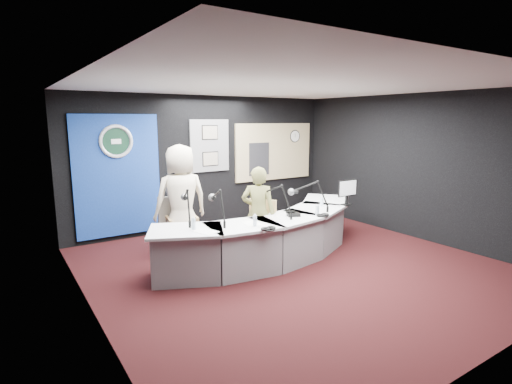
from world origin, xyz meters
TOP-DOWN VIEW (x-y plane):
  - ground at (0.00, 0.00)m, footprint 6.00×6.00m
  - ceiling at (0.00, 0.00)m, footprint 6.00×6.00m
  - wall_back at (0.00, 3.00)m, footprint 6.00×0.02m
  - wall_front at (0.00, -3.00)m, footprint 6.00×0.02m
  - wall_left at (-3.00, 0.00)m, footprint 0.02×6.00m
  - wall_right at (3.00, 0.00)m, footprint 0.02×6.00m
  - broadcast_desk at (-0.05, 0.55)m, footprint 4.50×1.90m
  - backdrop_panel at (-1.90, 2.97)m, footprint 1.60×0.05m
  - agency_seal at (-1.90, 2.93)m, footprint 0.63×0.07m
  - seal_center at (-1.90, 2.94)m, footprint 0.48×0.01m
  - pinboard at (0.05, 2.97)m, footprint 0.90×0.04m
  - framed_photo_upper at (0.05, 2.94)m, footprint 0.34×0.02m
  - framed_photo_lower at (0.05, 2.94)m, footprint 0.34×0.02m
  - booth_window_frame at (1.75, 2.97)m, footprint 2.12×0.06m
  - booth_glow at (1.75, 2.96)m, footprint 2.00×0.02m
  - equipment_rack at (1.30, 2.94)m, footprint 0.55×0.02m
  - wall_clock at (2.35, 2.94)m, footprint 0.28×0.01m
  - armchair_left at (-1.21, 1.61)m, footprint 0.62×0.62m
  - armchair_right at (-0.24, 0.66)m, footprint 0.78×0.78m
  - draped_jacket at (-1.27, 1.85)m, footprint 0.51×0.19m
  - person_man at (-1.21, 1.61)m, footprint 0.96×0.65m
  - person_woman at (-0.24, 0.66)m, footprint 0.67×0.65m
  - computer_monitor at (1.51, 0.37)m, footprint 0.47×0.03m
  - desk_phone at (0.16, 0.24)m, footprint 0.25×0.23m
  - headphones_near at (0.56, -0.03)m, footprint 0.20×0.20m
  - headphones_far at (-0.65, -0.20)m, footprint 0.23×0.23m
  - paper_stack at (-1.44, 0.20)m, footprint 0.33×0.39m
  - notepad at (-0.67, 0.21)m, footprint 0.27×0.35m
  - boom_mic_a at (-1.45, 0.82)m, footprint 0.30×0.71m
  - boom_mic_b at (-1.07, 0.53)m, footprint 0.24×0.73m
  - boom_mic_c at (-0.12, 0.37)m, footprint 0.33×0.70m
  - boom_mic_d at (0.58, 0.33)m, footprint 0.61×0.50m
  - water_bottles at (0.05, 0.30)m, footprint 3.23×0.53m

SIDE VIEW (x-z plane):
  - ground at x=0.00m, z-range 0.00..0.00m
  - broadcast_desk at x=-0.05m, z-range 0.00..0.75m
  - armchair_left at x=-1.21m, z-range 0.00..0.94m
  - armchair_right at x=-0.24m, z-range 0.00..1.00m
  - draped_jacket at x=-1.27m, z-range 0.27..0.97m
  - paper_stack at x=-1.44m, z-range 0.75..0.75m
  - notepad at x=-0.67m, z-range 0.75..0.75m
  - headphones_near at x=0.56m, z-range 0.75..0.79m
  - headphones_far at x=-0.65m, z-range 0.75..0.79m
  - person_woman at x=-0.24m, z-range 0.00..1.55m
  - desk_phone at x=0.16m, z-range 0.75..0.80m
  - water_bottles at x=0.05m, z-range 0.75..0.93m
  - person_man at x=-1.21m, z-range 0.00..1.89m
  - boom_mic_a at x=-1.45m, z-range 0.75..1.35m
  - boom_mic_b at x=-1.07m, z-range 0.75..1.35m
  - boom_mic_c at x=-0.12m, z-range 0.75..1.35m
  - boom_mic_d at x=0.58m, z-range 0.75..1.35m
  - computer_monitor at x=1.51m, z-range 0.91..1.23m
  - backdrop_panel at x=-1.90m, z-range 0.10..2.40m
  - wall_back at x=0.00m, z-range 0.00..2.80m
  - wall_front at x=0.00m, z-range 0.00..2.80m
  - wall_left at x=-3.00m, z-range 0.00..2.80m
  - wall_right at x=3.00m, z-range 0.00..2.80m
  - equipment_rack at x=1.30m, z-range 1.03..1.78m
  - framed_photo_lower at x=0.05m, z-range 1.33..1.60m
  - booth_window_frame at x=1.75m, z-range 0.89..2.21m
  - booth_glow at x=1.75m, z-range 0.95..2.15m
  - pinboard at x=0.05m, z-range 1.20..2.30m
  - agency_seal at x=-1.90m, z-range 1.58..2.21m
  - seal_center at x=-1.90m, z-range 1.66..2.14m
  - wall_clock at x=2.35m, z-range 1.76..2.04m
  - framed_photo_upper at x=0.05m, z-range 1.89..2.17m
  - ceiling at x=0.00m, z-range 2.79..2.81m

